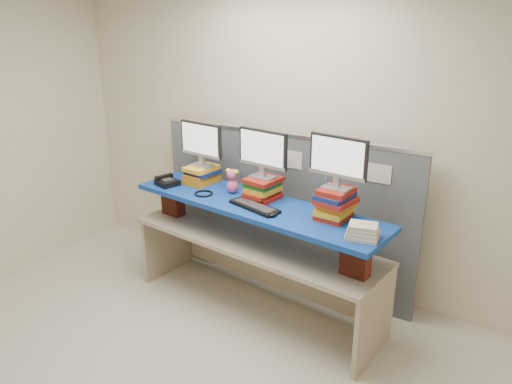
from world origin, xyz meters
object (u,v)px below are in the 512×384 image
Objects in this scene: desk_phone at (167,182)px; monitor_left at (201,142)px; monitor_center at (263,151)px; monitor_right at (338,159)px; blue_board at (256,205)px; keyboard at (255,206)px; desk at (256,253)px.

monitor_left is at bearing 60.69° from desk_phone.
monitor_center is 1.00× the size of monitor_right.
monitor_center reaches higher than blue_board.
monitor_center is at bearing 99.12° from blue_board.
keyboard is (0.05, -0.22, -0.41)m from monitor_center.
blue_board is at bearing -9.25° from monitor_left.
blue_board reaches higher than desk.
desk is at bearing -80.88° from monitor_center.
desk is 0.90m from monitor_center.
keyboard is 2.05× the size of desk_phone.
monitor_left is (-0.71, 0.21, 0.42)m from blue_board.
monitor_left is at bearing 170.75° from desk.
monitor_right reaches higher than monitor_center.
monitor_center is 0.71m from monitor_right.
desk is 5.02× the size of monitor_center.
blue_board is 4.74× the size of keyboard.
monitor_left is 1.41m from monitor_right.
desk_phone is (-0.95, -0.02, 0.50)m from desk.
desk_phone is (-1.65, -0.05, -0.45)m from monitor_right.
desk_phone reaches higher than keyboard.
blue_board is 0.95m from desk_phone.
monitor_right reaches higher than monitor_left.
blue_board is 0.46m from monitor_center.
desk_phone is (-0.95, -0.14, -0.40)m from monitor_center.
monitor_center is at bearing -180.00° from monitor_right.
monitor_center reaches higher than desk_phone.
keyboard is at bearing -15.15° from monitor_left.
monitor_center is 0.97× the size of keyboard.
desk_phone is (-1.00, 0.08, 0.02)m from keyboard.
keyboard is (0.05, -0.10, 0.04)m from blue_board.
keyboard is at bearing 13.75° from desk_phone.
blue_board is at bearing 130.85° from keyboard.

